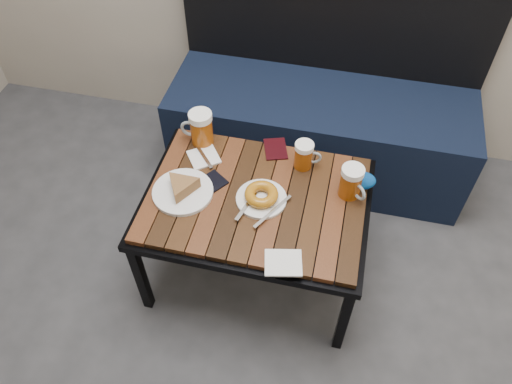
% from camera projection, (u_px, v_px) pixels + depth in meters
% --- Properties ---
extents(bench, '(1.40, 0.50, 0.95)m').
position_uv_depth(bench, '(320.00, 122.00, 2.40)').
color(bench, black).
rests_on(bench, ground).
extents(cafe_table, '(0.84, 0.62, 0.47)m').
position_uv_depth(cafe_table, '(256.00, 204.00, 1.87)').
color(cafe_table, black).
rests_on(cafe_table, ground).
extents(beer_mug_left, '(0.14, 0.09, 0.15)m').
position_uv_depth(beer_mug_left, '(201.00, 128.00, 1.97)').
color(beer_mug_left, '#90410B').
rests_on(beer_mug_left, cafe_table).
extents(beer_mug_centre, '(0.11, 0.08, 0.12)m').
position_uv_depth(beer_mug_centre, '(304.00, 155.00, 1.90)').
color(beer_mug_centre, '#90410B').
rests_on(beer_mug_centre, cafe_table).
extents(beer_mug_right, '(0.12, 0.11, 0.13)m').
position_uv_depth(beer_mug_right, '(351.00, 182.00, 1.80)').
color(beer_mug_right, '#90410B').
rests_on(beer_mug_right, cafe_table).
extents(plate_pie, '(0.23, 0.23, 0.06)m').
position_uv_depth(plate_pie, '(182.00, 189.00, 1.83)').
color(plate_pie, white).
rests_on(plate_pie, cafe_table).
extents(plate_bagel, '(0.20, 0.23, 0.05)m').
position_uv_depth(plate_bagel, '(261.00, 196.00, 1.81)').
color(plate_bagel, white).
rests_on(plate_bagel, cafe_table).
extents(napkin_left, '(0.15, 0.15, 0.01)m').
position_uv_depth(napkin_left, '(204.00, 157.00, 1.97)').
color(napkin_left, white).
rests_on(napkin_left, cafe_table).
extents(napkin_right, '(0.14, 0.13, 0.01)m').
position_uv_depth(napkin_right, '(283.00, 263.00, 1.65)').
color(napkin_right, white).
rests_on(napkin_right, cafe_table).
extents(passport_navy, '(0.15, 0.15, 0.01)m').
position_uv_depth(passport_navy, '(209.00, 184.00, 1.87)').
color(passport_navy, black).
rests_on(passport_navy, cafe_table).
extents(passport_burgundy, '(0.12, 0.14, 0.01)m').
position_uv_depth(passport_burgundy, '(276.00, 149.00, 2.00)').
color(passport_burgundy, black).
rests_on(passport_burgundy, cafe_table).
extents(knit_pouch, '(0.14, 0.11, 0.06)m').
position_uv_depth(knit_pouch, '(359.00, 180.00, 1.85)').
color(knit_pouch, '#051286').
rests_on(knit_pouch, cafe_table).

